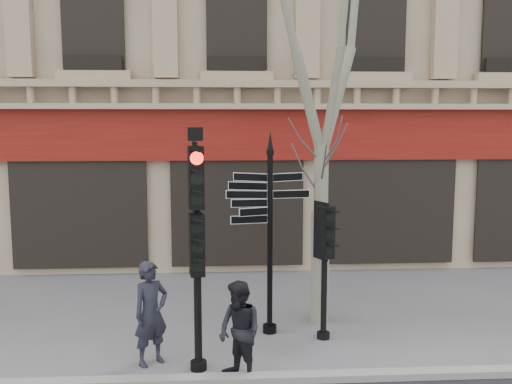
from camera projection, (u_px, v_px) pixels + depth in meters
ground at (246, 346)px, 10.04m from camera, size 80.00×80.00×0.00m
kerb at (250, 379)px, 8.65m from camera, size 80.00×0.25×0.12m
fingerpost at (270, 199)px, 10.39m from camera, size 1.61×1.61×3.76m
traffic_signal_main at (197, 220)px, 8.80m from camera, size 0.47×0.36×3.86m
traffic_signal_secondary at (325, 247)px, 10.20m from camera, size 0.50×0.44×2.45m
plane_tree at (324, 10)px, 10.53m from camera, size 3.21×3.21×8.52m
pedestrian_a at (151, 313)px, 9.23m from camera, size 0.74×0.71×1.71m
pedestrian_b at (240, 332)px, 8.65m from camera, size 0.92×0.95×1.54m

